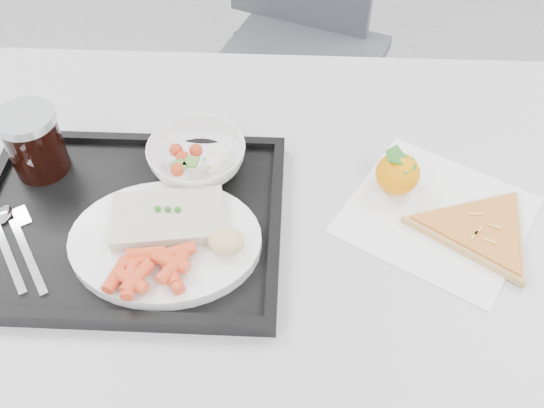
{
  "coord_description": "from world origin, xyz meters",
  "views": [
    {
      "loc": [
        0.07,
        -0.3,
        1.44
      ],
      "look_at": [
        0.04,
        0.29,
        0.77
      ],
      "focal_mm": 40.0,
      "sensor_mm": 36.0,
      "label": 1
    }
  ],
  "objects_px": {
    "table": "(245,235)",
    "salad_bowl": "(197,157)",
    "dinner_plate": "(166,241)",
    "chair": "(298,21)",
    "tray": "(128,222)",
    "tangerine": "(398,173)",
    "pizza_slice": "(480,230)",
    "cola_glass": "(34,141)"
  },
  "relations": [
    {
      "from": "table",
      "to": "dinner_plate",
      "type": "bearing_deg",
      "value": -139.59
    },
    {
      "from": "table",
      "to": "cola_glass",
      "type": "height_order",
      "value": "cola_glass"
    },
    {
      "from": "chair",
      "to": "pizza_slice",
      "type": "bearing_deg",
      "value": -73.23
    },
    {
      "from": "cola_glass",
      "to": "tangerine",
      "type": "distance_m",
      "value": 0.55
    },
    {
      "from": "table",
      "to": "pizza_slice",
      "type": "bearing_deg",
      "value": -6.02
    },
    {
      "from": "table",
      "to": "salad_bowl",
      "type": "height_order",
      "value": "salad_bowl"
    },
    {
      "from": "dinner_plate",
      "to": "cola_glass",
      "type": "distance_m",
      "value": 0.27
    },
    {
      "from": "tray",
      "to": "pizza_slice",
      "type": "xyz_separation_m",
      "value": [
        0.51,
        0.01,
        0.0
      ]
    },
    {
      "from": "dinner_plate",
      "to": "tangerine",
      "type": "bearing_deg",
      "value": 22.19
    },
    {
      "from": "cola_glass",
      "to": "table",
      "type": "bearing_deg",
      "value": -10.22
    },
    {
      "from": "cola_glass",
      "to": "pizza_slice",
      "type": "distance_m",
      "value": 0.68
    },
    {
      "from": "tangerine",
      "to": "pizza_slice",
      "type": "relative_size",
      "value": 0.31
    },
    {
      "from": "salad_bowl",
      "to": "tangerine",
      "type": "relative_size",
      "value": 1.9
    },
    {
      "from": "cola_glass",
      "to": "tangerine",
      "type": "xyz_separation_m",
      "value": [
        0.55,
        -0.01,
        -0.04
      ]
    },
    {
      "from": "tray",
      "to": "salad_bowl",
      "type": "xyz_separation_m",
      "value": [
        0.09,
        0.11,
        0.03
      ]
    },
    {
      "from": "salad_bowl",
      "to": "pizza_slice",
      "type": "relative_size",
      "value": 0.58
    },
    {
      "from": "table",
      "to": "salad_bowl",
      "type": "relative_size",
      "value": 7.89
    },
    {
      "from": "salad_bowl",
      "to": "tangerine",
      "type": "height_order",
      "value": "tangerine"
    },
    {
      "from": "dinner_plate",
      "to": "cola_glass",
      "type": "bearing_deg",
      "value": 146.33
    },
    {
      "from": "tray",
      "to": "cola_glass",
      "type": "bearing_deg",
      "value": 146.62
    },
    {
      "from": "chair",
      "to": "salad_bowl",
      "type": "height_order",
      "value": "chair"
    },
    {
      "from": "table",
      "to": "salad_bowl",
      "type": "bearing_deg",
      "value": 138.56
    },
    {
      "from": "tray",
      "to": "cola_glass",
      "type": "relative_size",
      "value": 4.17
    },
    {
      "from": "table",
      "to": "pizza_slice",
      "type": "height_order",
      "value": "pizza_slice"
    },
    {
      "from": "chair",
      "to": "pizza_slice",
      "type": "distance_m",
      "value": 0.97
    },
    {
      "from": "table",
      "to": "tray",
      "type": "xyz_separation_m",
      "value": [
        -0.17,
        -0.04,
        0.08
      ]
    },
    {
      "from": "tray",
      "to": "salad_bowl",
      "type": "bearing_deg",
      "value": 50.82
    },
    {
      "from": "chair",
      "to": "pizza_slice",
      "type": "height_order",
      "value": "chair"
    },
    {
      "from": "tray",
      "to": "pizza_slice",
      "type": "relative_size",
      "value": 1.72
    },
    {
      "from": "table",
      "to": "dinner_plate",
      "type": "xyz_separation_m",
      "value": [
        -0.1,
        -0.09,
        0.09
      ]
    },
    {
      "from": "table",
      "to": "dinner_plate",
      "type": "relative_size",
      "value": 4.44
    },
    {
      "from": "chair",
      "to": "dinner_plate",
      "type": "height_order",
      "value": "chair"
    },
    {
      "from": "dinner_plate",
      "to": "chair",
      "type": "bearing_deg",
      "value": 79.42
    },
    {
      "from": "pizza_slice",
      "to": "salad_bowl",
      "type": "bearing_deg",
      "value": 166.19
    },
    {
      "from": "cola_glass",
      "to": "pizza_slice",
      "type": "relative_size",
      "value": 0.41
    },
    {
      "from": "table",
      "to": "dinner_plate",
      "type": "height_order",
      "value": "dinner_plate"
    },
    {
      "from": "tray",
      "to": "dinner_plate",
      "type": "xyz_separation_m",
      "value": [
        0.06,
        -0.04,
        0.02
      ]
    },
    {
      "from": "tray",
      "to": "salad_bowl",
      "type": "height_order",
      "value": "salad_bowl"
    },
    {
      "from": "chair",
      "to": "dinner_plate",
      "type": "xyz_separation_m",
      "value": [
        -0.18,
        -0.95,
        0.24
      ]
    },
    {
      "from": "chair",
      "to": "tray",
      "type": "distance_m",
      "value": 0.97
    },
    {
      "from": "salad_bowl",
      "to": "cola_glass",
      "type": "relative_size",
      "value": 1.41
    },
    {
      "from": "chair",
      "to": "tangerine",
      "type": "relative_size",
      "value": 11.6
    }
  ]
}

